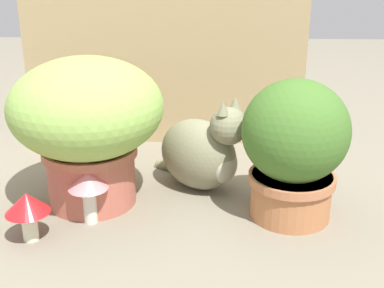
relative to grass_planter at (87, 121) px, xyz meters
The scene contains 7 objects.
ground_plane 0.33m from the grass_planter, 17.34° to the right, with size 6.00×6.00×0.00m, color slate.
cardboard_backdrop 0.56m from the grass_planter, 71.40° to the left, with size 1.04×0.03×0.75m, color tan.
grass_planter is the anchor object (origin of this frame).
leafy_planter 0.57m from the grass_planter, ahead, with size 0.29×0.29×0.39m.
cat 0.36m from the grass_planter, 17.50° to the left, with size 0.32×0.32×0.32m.
mushroom_ornament_pink 0.19m from the grass_planter, 80.77° to the right, with size 0.11×0.11×0.15m.
mushroom_ornament_red 0.29m from the grass_planter, 118.29° to the right, with size 0.11×0.11×0.13m.
Camera 1 is at (0.13, -1.27, 0.70)m, focal length 47.57 mm.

